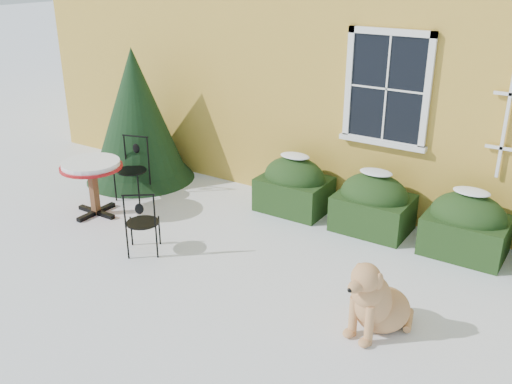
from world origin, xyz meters
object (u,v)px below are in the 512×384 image
Objects in this scene: evergreen_shrub at (137,128)px; dog at (375,302)px; patio_chair_near at (142,222)px; patio_chair_far at (133,168)px; bistro_table at (92,170)px.

dog is (5.22, -1.98, -0.57)m from evergreen_shrub.
evergreen_shrub is 2.53× the size of patio_chair_near.
patio_chair_near is 0.91× the size of patio_chair_far.
bistro_table is 0.86m from patio_chair_far.
bistro_table is 1.59m from patio_chair_near.
patio_chair_far is 1.04× the size of dog.
bistro_table is at bearing -107.18° from patio_chair_far.
evergreen_shrub is 2.87m from patio_chair_near.
evergreen_shrub is at bearing -82.51° from patio_chair_near.
patio_chair_far is 4.90m from dog.
patio_chair_near is at bearing -45.63° from evergreen_shrub.
evergreen_shrub is 1.60m from bistro_table.
dog is (4.72, -0.48, -0.35)m from bistro_table.
evergreen_shrub reaches higher than dog.
bistro_table is at bearing -169.65° from dog.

